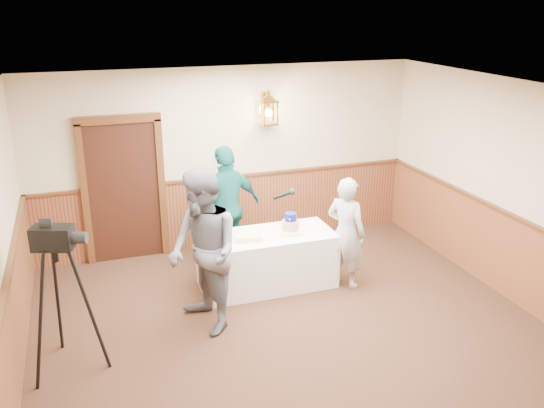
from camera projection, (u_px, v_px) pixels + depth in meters
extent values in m
plane|color=#311C13|center=(315.00, 364.00, 6.20)|extent=(7.00, 7.00, 0.00)
cube|color=#C7B795|center=(228.00, 159.00, 8.85)|extent=(6.00, 0.02, 2.80)
cube|color=white|center=(323.00, 105.00, 5.27)|extent=(6.00, 7.00, 0.02)
cube|color=maroon|center=(230.00, 211.00, 9.12)|extent=(5.98, 0.04, 1.10)
cube|color=maroon|center=(7.00, 376.00, 5.10)|extent=(0.04, 6.98, 1.10)
cube|color=maroon|center=(544.00, 277.00, 6.94)|extent=(0.04, 6.98, 1.10)
cube|color=#4F2A15|center=(229.00, 177.00, 8.92)|extent=(5.98, 0.07, 0.04)
cube|color=black|center=(124.00, 192.00, 8.43)|extent=(1.00, 0.06, 2.10)
cube|color=white|center=(267.00, 260.00, 7.80)|extent=(1.80, 0.80, 0.75)
cube|color=#FFF2BE|center=(290.00, 231.00, 7.71)|extent=(0.33, 0.33, 0.06)
cylinder|color=red|center=(291.00, 225.00, 7.68)|extent=(0.22, 0.22, 0.13)
cylinder|color=navy|center=(291.00, 217.00, 7.64)|extent=(0.16, 0.16, 0.10)
cube|color=#E8CE8A|center=(249.00, 237.00, 7.51)|extent=(0.40, 0.34, 0.07)
cube|color=#A0D193|center=(217.00, 236.00, 7.53)|extent=(0.32, 0.27, 0.07)
imported|color=slate|center=(204.00, 252.00, 6.58)|extent=(0.94, 1.10, 1.96)
cylinder|color=black|center=(282.00, 195.00, 6.81)|extent=(0.23, 0.06, 0.09)
sphere|color=black|center=(292.00, 192.00, 6.85)|extent=(0.08, 0.08, 0.08)
imported|color=#A5A5AB|center=(346.00, 233.00, 7.68)|extent=(0.63, 0.67, 1.54)
imported|color=#155B5B|center=(227.00, 208.00, 8.22)|extent=(1.14, 0.72, 1.81)
cube|color=black|center=(53.00, 238.00, 5.65)|extent=(0.44, 0.33, 0.24)
cylinder|color=black|center=(79.00, 238.00, 5.65)|extent=(0.19, 0.16, 0.12)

